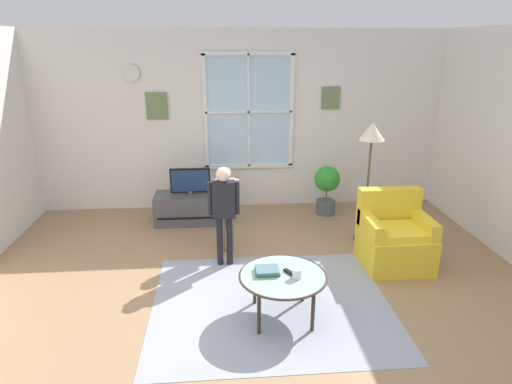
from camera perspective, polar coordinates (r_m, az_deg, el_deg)
The scene contains 14 objects.
ground_plane at distance 4.66m, azimuth 0.04°, elevation -14.14°, with size 6.86×6.25×0.02m, color #9E7A56.
back_wall at distance 6.88m, azimuth -1.95°, elevation 9.28°, with size 6.26×0.17×2.74m.
area_rug at distance 4.61m, azimuth 1.97°, elevation -14.37°, with size 2.41×2.04×0.01m, color #999EAD.
tv_stand at distance 6.51m, azimuth -8.41°, elevation -2.07°, with size 1.06×0.48×0.44m.
television at distance 6.37m, azimuth -8.59°, elevation 1.46°, with size 0.58×0.08×0.39m.
armchair at distance 5.48m, azimuth 17.61°, elevation -5.78°, with size 0.76×0.74×0.87m.
coffee_table at distance 4.21m, azimuth 3.52°, elevation -11.08°, with size 0.84×0.84×0.46m.
book_stack at distance 4.21m, azimuth 1.47°, elevation -10.24°, with size 0.24×0.19×0.05m.
cup at distance 4.14m, azimuth 5.37°, elevation -10.54°, with size 0.09×0.09×0.10m, color white.
remote_near_books at distance 4.23m, azimuth 4.38°, elevation -10.43°, with size 0.04×0.14×0.02m, color black.
person_pink_shirt at distance 5.38m, azimuth -3.97°, elevation -1.03°, with size 0.34×0.15×1.12m.
person_black_shirt at distance 5.04m, azimuth -4.23°, elevation -1.73°, with size 0.37×0.17×1.21m.
potted_plant_by_window at distance 6.76m, azimuth 9.24°, elevation 0.83°, with size 0.39×0.39×0.76m.
floor_lamp at distance 5.71m, azimuth 14.82°, elevation 6.16°, with size 0.32×0.32×1.59m.
Camera 1 is at (-0.32, -3.89, 2.54)m, focal length 30.61 mm.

